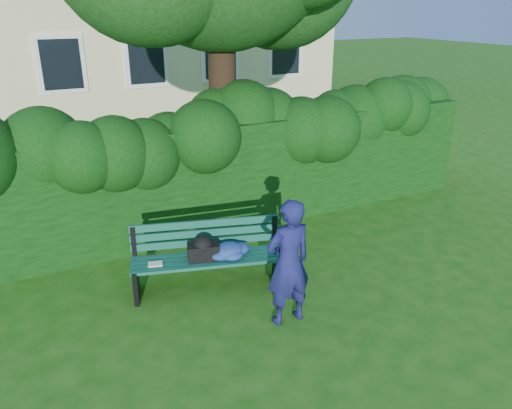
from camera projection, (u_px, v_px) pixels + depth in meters
ground at (276, 283)px, 6.84m from camera, size 80.00×80.00×0.00m
hedge at (212, 175)px, 8.31m from camera, size 10.00×1.00×1.80m
park_bench at (212, 254)px, 6.56m from camera, size 2.06×1.09×0.89m
man_reading at (288, 263)px, 5.75m from camera, size 0.58×0.38×1.57m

